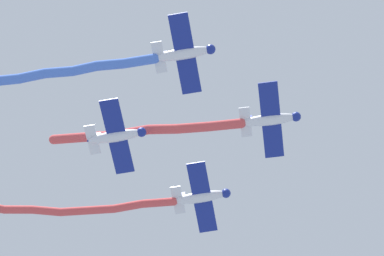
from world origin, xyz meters
name	(u,v)px	position (x,y,z in m)	size (l,w,h in m)	color
airplane_lead	(271,120)	(9.50, 3.44, 74.22)	(6.07, 7.31, 1.92)	silver
smoke_trail_lead	(145,132)	(-0.37, -2.99, 75.14)	(16.17, 10.64, 3.19)	#DB4C4C
airplane_left_wing	(202,197)	(-0.49, 5.26, 73.82)	(5.96, 7.42, 1.92)	silver
smoke_trail_left_wing	(29,202)	(-13.12, -5.43, 73.19)	(19.21, 21.28, 2.18)	#DB4C4C
airplane_right_wing	(185,54)	(7.69, -6.57, 74.52)	(5.97, 7.42, 1.92)	silver
smoke_trail_right_wing	(48,73)	(-2.52, -13.44, 73.56)	(16.56, 11.72, 2.39)	#4C75DB
airplane_slot	(117,136)	(-2.31, -4.75, 74.02)	(5.95, 7.43, 1.92)	silver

